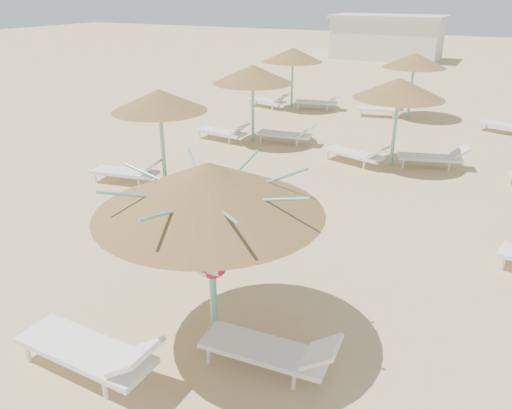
% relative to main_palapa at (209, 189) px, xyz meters
% --- Properties ---
extents(ground, '(120.00, 120.00, 0.00)m').
position_rel_main_palapa_xyz_m(ground, '(0.10, 0.32, -2.54)').
color(ground, tan).
rests_on(ground, ground).
extents(main_palapa, '(3.26, 3.26, 2.92)m').
position_rel_main_palapa_xyz_m(main_palapa, '(0.00, 0.00, 0.00)').
color(main_palapa, '#71C4B5').
rests_on(main_palapa, ground).
extents(lounger_main_a, '(2.32, 0.75, 0.84)m').
position_rel_main_palapa_xyz_m(lounger_main_a, '(-1.10, -1.47, -2.15)').
color(lounger_main_a, white).
rests_on(lounger_main_a, ground).
extents(lounger_main_b, '(2.04, 0.73, 0.73)m').
position_rel_main_palapa_xyz_m(lounger_main_b, '(1.13, -0.24, -2.20)').
color(lounger_main_b, white).
rests_on(lounger_main_b, ground).
extents(palapa_field, '(20.45, 14.19, 2.71)m').
position_rel_main_palapa_xyz_m(palapa_field, '(2.00, 10.25, -0.24)').
color(palapa_field, '#71C4B5').
rests_on(palapa_field, ground).
extents(service_hut, '(8.40, 4.40, 3.25)m').
position_rel_main_palapa_xyz_m(service_hut, '(-5.90, 35.32, -0.90)').
color(service_hut, silver).
rests_on(service_hut, ground).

